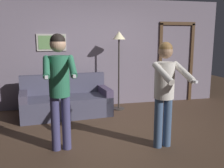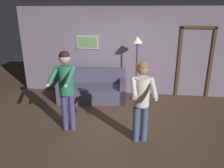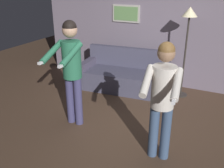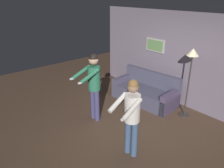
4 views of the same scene
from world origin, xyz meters
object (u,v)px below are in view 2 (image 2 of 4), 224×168
object	(u,v)px
couch	(93,90)
torchiere_lamp	(137,49)
person_standing_left	(66,84)
person_standing_right	(142,96)

from	to	relation	value
couch	torchiere_lamp	distance (m)	1.73
couch	torchiere_lamp	bearing A→B (deg)	7.89
couch	torchiere_lamp	world-z (taller)	torchiere_lamp
person_standing_left	person_standing_right	world-z (taller)	person_standing_left
torchiere_lamp	couch	bearing A→B (deg)	-172.11
torchiere_lamp	person_standing_right	size ratio (longest dim) A/B	1.12
couch	person_standing_left	size ratio (longest dim) A/B	1.13
torchiere_lamp	person_standing_left	size ratio (longest dim) A/B	1.05
torchiere_lamp	person_standing_right	bearing A→B (deg)	-86.41
couch	person_standing_left	world-z (taller)	person_standing_left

